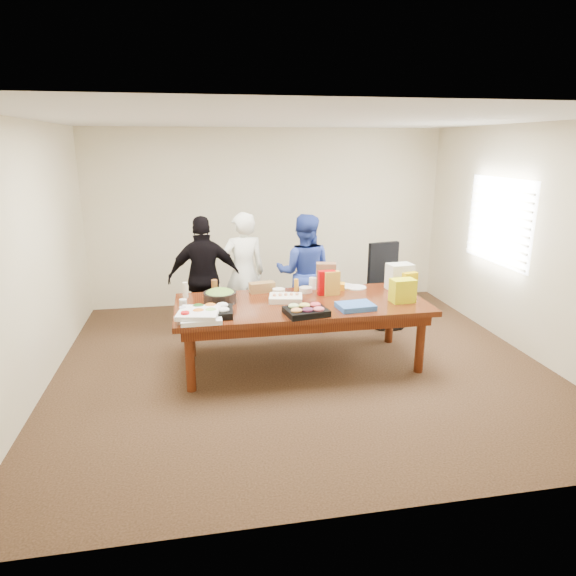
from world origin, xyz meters
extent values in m
cube|color=#47301E|center=(0.00, 0.00, -0.01)|extent=(5.50, 5.00, 0.02)
cube|color=white|center=(0.00, 0.00, 2.71)|extent=(5.50, 5.00, 0.02)
cube|color=beige|center=(0.00, 2.50, 1.35)|extent=(5.50, 0.04, 2.70)
cube|color=beige|center=(0.00, -2.50, 1.35)|extent=(5.50, 0.04, 2.70)
cube|color=beige|center=(-2.75, 0.00, 1.35)|extent=(0.04, 5.00, 2.70)
cube|color=beige|center=(2.75, 0.00, 1.35)|extent=(0.04, 5.00, 2.70)
cube|color=white|center=(2.72, 0.60, 1.50)|extent=(0.03, 1.40, 1.10)
cube|color=beige|center=(2.68, 0.60, 1.50)|extent=(0.04, 1.36, 1.00)
cube|color=#4C1C0F|center=(0.00, 0.00, 0.38)|extent=(2.80, 1.20, 0.75)
cube|color=black|center=(1.44, 1.06, 0.55)|extent=(0.66, 0.66, 1.09)
imported|color=white|center=(-0.54, 1.17, 0.81)|extent=(0.64, 0.47, 1.62)
imported|color=#243996|center=(0.27, 1.14, 0.79)|extent=(0.91, 0.79, 1.58)
imported|color=black|center=(-1.05, 1.10, 0.80)|extent=(0.95, 0.43, 1.59)
cube|color=black|center=(-1.02, -0.28, 0.78)|extent=(0.48, 0.39, 0.07)
cube|color=black|center=(-0.04, -0.43, 0.78)|extent=(0.47, 0.40, 0.06)
cube|color=white|center=(-0.17, 0.07, 0.78)|extent=(0.42, 0.34, 0.06)
cylinder|color=black|center=(-0.90, 0.15, 0.81)|extent=(0.39, 0.39, 0.12)
cube|color=blue|center=(0.52, -0.34, 0.78)|extent=(0.41, 0.32, 0.06)
cube|color=#AF0104|center=(0.35, 0.23, 0.89)|extent=(0.20, 0.08, 0.29)
cube|color=#EAC001|center=(1.30, 0.04, 0.89)|extent=(0.19, 0.12, 0.27)
cube|color=gold|center=(0.41, 0.21, 0.89)|extent=(0.19, 0.10, 0.28)
cylinder|color=white|center=(0.25, 0.50, 0.82)|extent=(0.11, 0.11, 0.14)
cylinder|color=orange|center=(0.03, 0.43, 0.83)|extent=(0.07, 0.07, 0.15)
cylinder|color=brown|center=(-0.95, 0.33, 0.86)|extent=(0.08, 0.08, 0.22)
cylinder|color=#EAE7C6|center=(-1.28, 0.41, 0.84)|extent=(0.06, 0.06, 0.18)
cube|color=#F4A613|center=(0.51, 0.43, 0.79)|extent=(0.27, 0.20, 0.08)
cube|color=olive|center=(-0.38, 0.47, 0.81)|extent=(0.32, 0.18, 0.12)
cube|color=brown|center=(0.42, 0.52, 0.91)|extent=(0.26, 0.18, 0.31)
cylinder|color=red|center=(-1.27, -0.46, 0.81)|extent=(0.10, 0.10, 0.11)
cylinder|color=silver|center=(-1.30, -0.25, 0.80)|extent=(0.09, 0.09, 0.10)
cylinder|color=silver|center=(-1.30, -0.03, 0.81)|extent=(0.10, 0.10, 0.11)
cube|color=white|center=(-1.12, -0.40, 0.77)|extent=(0.41, 0.41, 0.05)
cube|color=white|center=(-1.14, -0.38, 0.82)|extent=(0.47, 0.47, 0.05)
cylinder|color=silver|center=(0.77, 0.44, 0.76)|extent=(0.29, 0.29, 0.02)
cylinder|color=silver|center=(0.65, 0.52, 0.76)|extent=(0.33, 0.33, 0.02)
cylinder|color=beige|center=(0.13, 0.36, 0.78)|extent=(0.19, 0.19, 0.06)
cylinder|color=white|center=(-0.20, 0.37, 0.78)|extent=(0.16, 0.16, 0.06)
cube|color=white|center=(1.28, 0.30, 0.91)|extent=(0.31, 0.24, 0.32)
cube|color=yellow|center=(1.12, -0.19, 0.88)|extent=(0.27, 0.20, 0.26)
camera|label=1|loc=(-1.12, -5.25, 2.45)|focal=31.29mm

